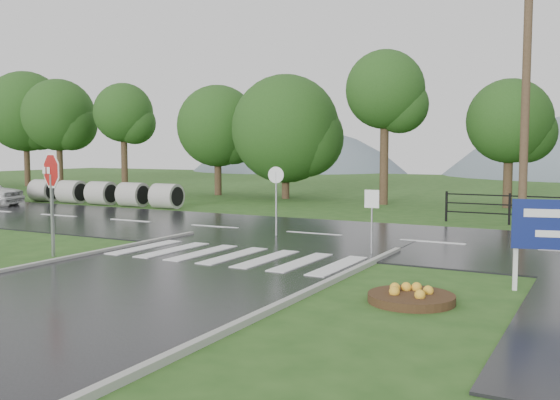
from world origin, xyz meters
The scene contains 11 objects.
ground centered at (0.00, 0.00, 0.00)m, with size 120.00×120.00×0.00m, color #274F1A.
main_road centered at (0.00, 10.00, 0.00)m, with size 90.00×8.00×0.04m, color black.
crosswalk centered at (0.00, 5.00, 0.06)m, with size 6.50×2.80×0.02m.
hills centered at (3.49, 65.00, -15.54)m, with size 102.00×48.00×48.00m.
treeline centered at (1.00, 24.00, 0.00)m, with size 83.20×5.20×10.00m.
culvert_pipes centered at (-14.37, 15.00, 0.60)m, with size 9.70×1.20×1.20m.
stop_sign centered at (-4.38, 2.90, 2.05)m, with size 1.26×0.43×2.97m.
flower_bed centered at (5.53, 2.52, 0.12)m, with size 1.63×1.63×0.33m.
reg_sign_small centered at (3.10, 7.05, 1.29)m, with size 0.40×0.07×1.78m.
reg_sign_round centered at (-0.88, 8.98, 1.45)m, with size 0.53×0.10×2.30m.
utility_pole_east centered at (5.88, 15.50, 4.59)m, with size 1.60×0.37×9.03m.
Camera 1 is at (8.79, -8.81, 2.90)m, focal length 40.00 mm.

